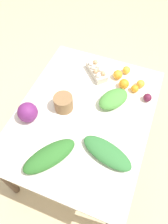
{
  "coord_description": "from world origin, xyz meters",
  "views": [
    {
      "loc": [
        0.87,
        0.34,
        2.11
      ],
      "look_at": [
        0.0,
        0.0,
        0.72
      ],
      "focal_mm": 35.0,
      "sensor_mm": 36.0,
      "label": 1
    }
  ],
  "objects_px": {
    "egg_carton": "(97,71)",
    "beet_root": "(147,98)",
    "orange_3": "(135,89)",
    "cabbage_purple": "(28,112)",
    "greens_bunch_chard": "(107,153)",
    "orange_0": "(124,84)",
    "greens_bunch_kale": "(113,99)",
    "orange_4": "(126,70)",
    "greens_bunch_beet_tops": "(50,156)",
    "orange_2": "(118,75)",
    "paper_bag": "(63,103)",
    "orange_1": "(141,84)"
  },
  "relations": [
    {
      "from": "beet_root",
      "to": "paper_bag",
      "type": "bearing_deg",
      "value": -62.28
    },
    {
      "from": "greens_bunch_beet_tops",
      "to": "cabbage_purple",
      "type": "bearing_deg",
      "value": -129.06
    },
    {
      "from": "greens_bunch_beet_tops",
      "to": "egg_carton",
      "type": "bearing_deg",
      "value": 178.15
    },
    {
      "from": "beet_root",
      "to": "orange_2",
      "type": "relative_size",
      "value": 0.82
    },
    {
      "from": "egg_carton",
      "to": "cabbage_purple",
      "type": "bearing_deg",
      "value": -72.9
    },
    {
      "from": "greens_bunch_beet_tops",
      "to": "paper_bag",
      "type": "bearing_deg",
      "value": -167.89
    },
    {
      "from": "greens_bunch_beet_tops",
      "to": "orange_2",
      "type": "relative_size",
      "value": 4.73
    },
    {
      "from": "paper_bag",
      "to": "orange_1",
      "type": "bearing_deg",
      "value": 130.6
    },
    {
      "from": "paper_bag",
      "to": "egg_carton",
      "type": "bearing_deg",
      "value": 164.64
    },
    {
      "from": "cabbage_purple",
      "to": "greens_bunch_kale",
      "type": "relative_size",
      "value": 0.58
    },
    {
      "from": "paper_bag",
      "to": "orange_0",
      "type": "xyz_separation_m",
      "value": [
        -0.37,
        0.38,
        -0.02
      ]
    },
    {
      "from": "greens_bunch_chard",
      "to": "greens_bunch_beet_tops",
      "type": "height_order",
      "value": "greens_bunch_beet_tops"
    },
    {
      "from": "paper_bag",
      "to": "greens_bunch_kale",
      "type": "relative_size",
      "value": 0.56
    },
    {
      "from": "orange_4",
      "to": "greens_bunch_kale",
      "type": "bearing_deg",
      "value": -1.8
    },
    {
      "from": "greens_bunch_chard",
      "to": "cabbage_purple",
      "type": "bearing_deg",
      "value": -96.56
    },
    {
      "from": "beet_root",
      "to": "orange_4",
      "type": "distance_m",
      "value": 0.33
    },
    {
      "from": "cabbage_purple",
      "to": "orange_0",
      "type": "bearing_deg",
      "value": 133.76
    },
    {
      "from": "egg_carton",
      "to": "orange_2",
      "type": "xyz_separation_m",
      "value": [
        -0.03,
        0.18,
        -0.0
      ]
    },
    {
      "from": "greens_bunch_beet_tops",
      "to": "orange_4",
      "type": "relative_size",
      "value": 5.56
    },
    {
      "from": "egg_carton",
      "to": "beet_root",
      "type": "xyz_separation_m",
      "value": [
        0.12,
        0.47,
        -0.01
      ]
    },
    {
      "from": "beet_root",
      "to": "orange_3",
      "type": "xyz_separation_m",
      "value": [
        -0.06,
        -0.12,
        -0.0
      ]
    },
    {
      "from": "cabbage_purple",
      "to": "egg_carton",
      "type": "bearing_deg",
      "value": 152.26
    },
    {
      "from": "greens_bunch_beet_tops",
      "to": "greens_bunch_kale",
      "type": "bearing_deg",
      "value": 157.52
    },
    {
      "from": "greens_bunch_chard",
      "to": "orange_0",
      "type": "xyz_separation_m",
      "value": [
        -0.63,
        -0.06,
        0.01
      ]
    },
    {
      "from": "greens_bunch_chard",
      "to": "beet_root",
      "type": "height_order",
      "value": "greens_bunch_chard"
    },
    {
      "from": "cabbage_purple",
      "to": "beet_root",
      "type": "xyz_separation_m",
      "value": [
        -0.49,
        0.79,
        -0.04
      ]
    },
    {
      "from": "orange_2",
      "to": "orange_3",
      "type": "xyz_separation_m",
      "value": [
        0.09,
        0.17,
        -0.01
      ]
    },
    {
      "from": "paper_bag",
      "to": "orange_4",
      "type": "xyz_separation_m",
      "value": [
        -0.54,
        0.35,
        -0.03
      ]
    },
    {
      "from": "egg_carton",
      "to": "orange_4",
      "type": "distance_m",
      "value": 0.26
    },
    {
      "from": "beet_root",
      "to": "orange_0",
      "type": "bearing_deg",
      "value": -106.86
    },
    {
      "from": "greens_bunch_kale",
      "to": "beet_root",
      "type": "distance_m",
      "value": 0.28
    },
    {
      "from": "greens_bunch_kale",
      "to": "orange_2",
      "type": "distance_m",
      "value": 0.27
    },
    {
      "from": "orange_4",
      "to": "orange_1",
      "type": "bearing_deg",
      "value": 54.19
    },
    {
      "from": "egg_carton",
      "to": "beet_root",
      "type": "height_order",
      "value": "egg_carton"
    },
    {
      "from": "greens_bunch_chard",
      "to": "beet_root",
      "type": "distance_m",
      "value": 0.59
    },
    {
      "from": "greens_bunch_beet_tops",
      "to": "orange_2",
      "type": "distance_m",
      "value": 0.9
    },
    {
      "from": "egg_carton",
      "to": "orange_1",
      "type": "height_order",
      "value": "egg_carton"
    },
    {
      "from": "greens_bunch_chard",
      "to": "orange_3",
      "type": "xyz_separation_m",
      "value": [
        -0.62,
        0.04,
        -0.0
      ]
    },
    {
      "from": "orange_3",
      "to": "orange_1",
      "type": "bearing_deg",
      "value": 154.65
    },
    {
      "from": "greens_bunch_beet_tops",
      "to": "orange_3",
      "type": "height_order",
      "value": "greens_bunch_beet_tops"
    },
    {
      "from": "paper_bag",
      "to": "beet_root",
      "type": "height_order",
      "value": "paper_bag"
    },
    {
      "from": "greens_bunch_chard",
      "to": "egg_carton",
      "type": "bearing_deg",
      "value": -155.23
    },
    {
      "from": "orange_1",
      "to": "greens_bunch_beet_tops",
      "type": "bearing_deg",
      "value": -25.87
    },
    {
      "from": "greens_bunch_kale",
      "to": "orange_3",
      "type": "bearing_deg",
      "value": 143.77
    },
    {
      "from": "greens_bunch_beet_tops",
      "to": "orange_1",
      "type": "height_order",
      "value": "greens_bunch_beet_tops"
    },
    {
      "from": "orange_0",
      "to": "orange_3",
      "type": "distance_m",
      "value": 0.1
    },
    {
      "from": "beet_root",
      "to": "orange_4",
      "type": "xyz_separation_m",
      "value": [
        -0.23,
        -0.24,
        0.0
      ]
    },
    {
      "from": "beet_root",
      "to": "greens_bunch_chard",
      "type": "bearing_deg",
      "value": -15.24
    },
    {
      "from": "greens_bunch_beet_tops",
      "to": "beet_root",
      "type": "height_order",
      "value": "greens_bunch_beet_tops"
    },
    {
      "from": "greens_bunch_chard",
      "to": "greens_bunch_beet_tops",
      "type": "relative_size",
      "value": 0.98
    }
  ]
}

